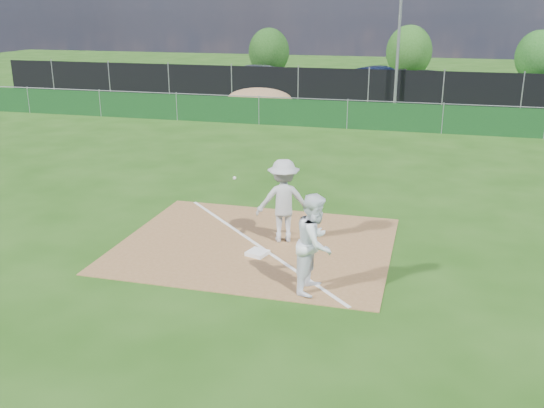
{
  "coord_description": "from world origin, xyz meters",
  "views": [
    {
      "loc": [
        3.65,
        -11.14,
        5.13
      ],
      "look_at": [
        0.38,
        1.0,
        1.0
      ],
      "focal_mm": 40.0,
      "sensor_mm": 36.0,
      "label": 1
    }
  ],
  "objects": [
    {
      "name": "foul_line",
      "position": [
        0.0,
        1.0,
        0.03
      ],
      "size": [
        5.01,
        5.01,
        0.01
      ],
      "primitive_type": "cube",
      "rotation": [
        0.0,
        0.0,
        0.79
      ],
      "color": "white",
      "rests_on": "infield_dirt"
    },
    {
      "name": "tree_left",
      "position": [
        -8.64,
        33.62,
        1.84
      ],
      "size": [
        3.02,
        3.02,
        3.59
      ],
      "color": "#382316",
      "rests_on": "ground"
    },
    {
      "name": "infield_dirt",
      "position": [
        0.0,
        1.0,
        0.01
      ],
      "size": [
        6.0,
        5.0,
        0.02
      ],
      "primitive_type": "cube",
      "color": "brown",
      "rests_on": "ground"
    },
    {
      "name": "runner",
      "position": [
        1.71,
        -0.89,
        0.95
      ],
      "size": [
        0.82,
        1.0,
        1.9
      ],
      "primitive_type": "imported",
      "rotation": [
        0.0,
        0.0,
        1.46
      ],
      "color": "white",
      "rests_on": "ground"
    },
    {
      "name": "car_mid",
      "position": [
        0.35,
        26.8,
        0.8
      ],
      "size": [
        5.05,
        3.43,
        1.58
      ],
      "primitive_type": "imported",
      "rotation": [
        0.0,
        0.0,
        1.16
      ],
      "color": "black",
      "rests_on": "parking_lot"
    },
    {
      "name": "play_at_first",
      "position": [
        0.54,
        1.39,
        0.97
      ],
      "size": [
        1.93,
        1.06,
        1.9
      ],
      "color": "silver",
      "rests_on": "infield_dirt"
    },
    {
      "name": "light_pole",
      "position": [
        1.5,
        22.7,
        4.0
      ],
      "size": [
        0.16,
        0.16,
        8.0
      ],
      "primitive_type": "cylinder",
      "color": "slate",
      "rests_on": "ground"
    },
    {
      "name": "black_fence",
      "position": [
        0.0,
        23.0,
        0.9
      ],
      "size": [
        46.0,
        0.04,
        1.8
      ],
      "primitive_type": "cube",
      "color": "black",
      "rests_on": "ground"
    },
    {
      "name": "tree_right",
      "position": [
        10.16,
        34.35,
        1.85
      ],
      "size": [
        3.03,
        3.03,
        3.59
      ],
      "color": "#382316",
      "rests_on": "ground"
    },
    {
      "name": "dirt_mound",
      "position": [
        -5.0,
        18.5,
        0.58
      ],
      "size": [
        3.38,
        2.6,
        1.17
      ],
      "primitive_type": "ellipsoid",
      "color": "olive",
      "rests_on": "ground"
    },
    {
      "name": "first_base",
      "position": [
        0.21,
        0.41,
        0.06
      ],
      "size": [
        0.5,
        0.5,
        0.08
      ],
      "primitive_type": "cube",
      "rotation": [
        0.0,
        0.0,
        -0.29
      ],
      "color": "white",
      "rests_on": "infield_dirt"
    },
    {
      "name": "car_left",
      "position": [
        -7.06,
        26.52,
        0.84
      ],
      "size": [
        5.2,
        3.25,
        1.65
      ],
      "primitive_type": "imported",
      "rotation": [
        0.0,
        0.0,
        1.28
      ],
      "color": "#B4B6BC",
      "rests_on": "parking_lot"
    },
    {
      "name": "car_right",
      "position": [
        3.44,
        27.15,
        0.71
      ],
      "size": [
        5.17,
        3.32,
        1.39
      ],
      "primitive_type": "imported",
      "rotation": [
        0.0,
        0.0,
        1.26
      ],
      "color": "black",
      "rests_on": "parking_lot"
    },
    {
      "name": "ground",
      "position": [
        0.0,
        10.0,
        0.0
      ],
      "size": [
        90.0,
        90.0,
        0.0
      ],
      "primitive_type": "plane",
      "color": "#1D480F",
      "rests_on": "ground"
    },
    {
      "name": "parking_lot",
      "position": [
        0.0,
        28.0,
        0.01
      ],
      "size": [
        46.0,
        9.0,
        0.01
      ],
      "primitive_type": "cube",
      "color": "black",
      "rests_on": "ground"
    },
    {
      "name": "tree_mid",
      "position": [
        1.54,
        34.48,
        1.98
      ],
      "size": [
        3.25,
        3.25,
        3.85
      ],
      "color": "#382316",
      "rests_on": "ground"
    },
    {
      "name": "green_fence",
      "position": [
        0.0,
        15.0,
        0.6
      ],
      "size": [
        44.0,
        0.05,
        1.2
      ],
      "primitive_type": "cube",
      "color": "#0F3715",
      "rests_on": "ground"
    }
  ]
}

